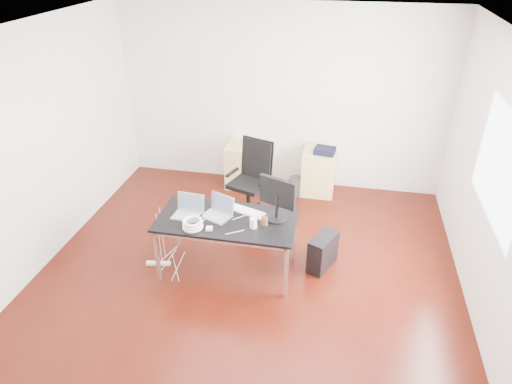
% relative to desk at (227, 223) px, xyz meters
% --- Properties ---
extents(room_shell, '(5.00, 5.00, 5.00)m').
position_rel_desk_xyz_m(room_shell, '(0.29, -0.07, 0.73)').
color(room_shell, '#330C05').
rests_on(room_shell, ground).
extents(desk, '(1.60, 0.80, 0.73)m').
position_rel_desk_xyz_m(desk, '(0.00, 0.00, 0.00)').
color(desk, black).
rests_on(desk, ground).
extents(office_chair, '(0.61, 0.63, 1.08)m').
position_rel_desk_xyz_m(office_chair, '(0.01, 1.36, -0.07)').
color(office_chair, black).
rests_on(office_chair, ground).
extents(filing_cabinet_left, '(0.50, 0.50, 0.70)m').
position_rel_desk_xyz_m(filing_cabinet_left, '(-0.30, 2.16, -0.33)').
color(filing_cabinet_left, tan).
rests_on(filing_cabinet_left, ground).
extents(filing_cabinet_right, '(0.50, 0.50, 0.70)m').
position_rel_desk_xyz_m(filing_cabinet_right, '(0.91, 2.16, -0.33)').
color(filing_cabinet_right, tan).
rests_on(filing_cabinet_right, ground).
extents(pc_tower, '(0.37, 0.49, 0.44)m').
position_rel_desk_xyz_m(pc_tower, '(1.12, 0.28, -0.46)').
color(pc_tower, black).
rests_on(pc_tower, ground).
extents(wastebasket, '(0.30, 0.30, 0.28)m').
position_rel_desk_xyz_m(wastebasket, '(0.59, 2.00, -0.54)').
color(wastebasket, black).
rests_on(wastebasket, ground).
extents(power_strip, '(0.31, 0.11, 0.04)m').
position_rel_desk_xyz_m(power_strip, '(-0.88, -0.09, -0.66)').
color(power_strip, white).
rests_on(power_strip, ground).
extents(laptop_left, '(0.35, 0.28, 0.23)m').
position_rel_desk_xyz_m(laptop_left, '(-0.46, 0.01, 0.11)').
color(laptop_left, silver).
rests_on(laptop_left, desk).
extents(laptop_right, '(0.40, 0.36, 0.23)m').
position_rel_desk_xyz_m(laptop_right, '(-0.11, 0.06, 0.11)').
color(laptop_right, silver).
rests_on(laptop_right, desk).
extents(monitor, '(0.44, 0.26, 0.51)m').
position_rel_desk_xyz_m(monitor, '(0.56, 0.14, 0.34)').
color(monitor, black).
rests_on(monitor, desk).
extents(keyboard, '(0.46, 0.28, 0.02)m').
position_rel_desk_xyz_m(keyboard, '(0.20, 0.19, 0.06)').
color(keyboard, white).
rests_on(keyboard, desk).
extents(cup_white, '(0.08, 0.08, 0.12)m').
position_rel_desk_xyz_m(cup_white, '(0.34, -0.11, 0.11)').
color(cup_white, white).
rests_on(cup_white, desk).
extents(cup_brown, '(0.09, 0.09, 0.10)m').
position_rel_desk_xyz_m(cup_brown, '(0.45, -0.03, 0.10)').
color(cup_brown, brown).
rests_on(cup_brown, desk).
extents(cable_coil, '(0.24, 0.24, 0.11)m').
position_rel_desk_xyz_m(cable_coil, '(-0.32, -0.26, 0.11)').
color(cable_coil, white).
rests_on(cable_coil, desk).
extents(power_adapter, '(0.08, 0.08, 0.03)m').
position_rel_desk_xyz_m(power_adapter, '(-0.13, -0.25, 0.07)').
color(power_adapter, white).
rests_on(power_adapter, desk).
extents(speaker, '(0.09, 0.08, 0.18)m').
position_rel_desk_xyz_m(speaker, '(-0.21, 2.10, 0.11)').
color(speaker, '#9E9E9E').
rests_on(speaker, filing_cabinet_left).
extents(navy_garment, '(0.33, 0.29, 0.09)m').
position_rel_desk_xyz_m(navy_garment, '(0.98, 2.10, 0.07)').
color(navy_garment, black).
rests_on(navy_garment, filing_cabinet_right).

